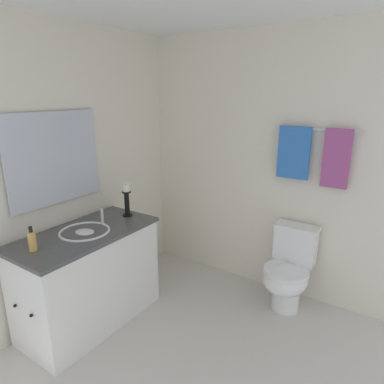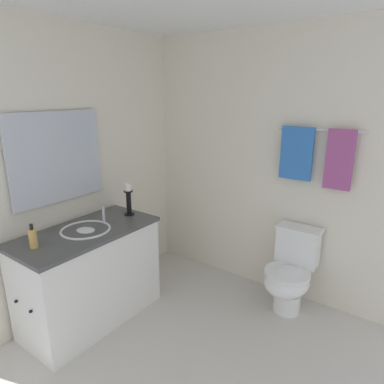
{
  "view_description": "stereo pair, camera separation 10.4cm",
  "coord_description": "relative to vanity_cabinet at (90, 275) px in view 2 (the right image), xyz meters",
  "views": [
    {
      "loc": [
        1.16,
        -1.83,
        1.88
      ],
      "look_at": [
        -0.26,
        0.31,
        1.13
      ],
      "focal_mm": 31.48,
      "sensor_mm": 36.0,
      "label": 1
    },
    {
      "loc": [
        1.24,
        -1.77,
        1.88
      ],
      "look_at": [
        -0.26,
        0.31,
        1.13
      ],
      "focal_mm": 31.48,
      "sensor_mm": 36.0,
      "label": 2
    }
  ],
  "objects": [
    {
      "name": "wall_back",
      "position": [
        0.93,
        1.38,
        0.81
      ],
      "size": [
        2.52,
        0.04,
        2.45
      ],
      "primitive_type": "cube",
      "color": "silver",
      "rests_on": "ground"
    },
    {
      "name": "floor",
      "position": [
        0.93,
        0.24,
        -0.42
      ],
      "size": [
        2.52,
        2.3,
        0.02
      ],
      "primitive_type": "cube",
      "color": "beige",
      "rests_on": "ground"
    },
    {
      "name": "mirror",
      "position": [
        -0.28,
        0.0,
        0.97
      ],
      "size": [
        0.02,
        0.82,
        0.73
      ],
      "primitive_type": "cube",
      "color": "silver"
    },
    {
      "name": "towel_center",
      "position": [
        1.57,
        1.31,
        0.96
      ],
      "size": [
        0.21,
        0.03,
        0.49
      ],
      "primitive_type": "cube",
      "color": "#A54C8C",
      "rests_on": "towel_bar"
    },
    {
      "name": "towel_bar",
      "position": [
        1.4,
        1.32,
        1.18
      ],
      "size": [
        0.7,
        0.02,
        0.02
      ],
      "primitive_type": "cylinder",
      "rotation": [
        0.0,
        1.57,
        0.0
      ],
      "color": "silver"
    },
    {
      "name": "toilet",
      "position": [
        1.33,
        1.1,
        -0.05
      ],
      "size": [
        0.39,
        0.54,
        0.75
      ],
      "color": "white",
      "rests_on": "ground"
    },
    {
      "name": "sink_basin",
      "position": [
        -0.0,
        0.0,
        0.37
      ],
      "size": [
        0.4,
        0.4,
        0.24
      ],
      "color": "white",
      "rests_on": "vanity_cabinet"
    },
    {
      "name": "vanity_cabinet",
      "position": [
        0.0,
        0.0,
        0.0
      ],
      "size": [
        0.58,
        1.16,
        0.82
      ],
      "color": "white",
      "rests_on": "ground"
    },
    {
      "name": "soap_bottle",
      "position": [
        -0.03,
        -0.42,
        0.48
      ],
      "size": [
        0.06,
        0.06,
        0.18
      ],
      "color": "#E5B259",
      "rests_on": "vanity_cabinet"
    },
    {
      "name": "towel_near_vanity",
      "position": [
        1.22,
        1.31,
        0.98
      ],
      "size": [
        0.28,
        0.03,
        0.46
      ],
      "primitive_type": "cube",
      "color": "blue",
      "rests_on": "towel_bar"
    },
    {
      "name": "candle_holder_tall",
      "position": [
        0.02,
        0.46,
        0.57
      ],
      "size": [
        0.09,
        0.09,
        0.3
      ],
      "color": "black",
      "rests_on": "vanity_cabinet"
    },
    {
      "name": "wall_left",
      "position": [
        -0.33,
        0.24,
        0.81
      ],
      "size": [
        0.04,
        2.3,
        2.45
      ],
      "primitive_type": "cube",
      "color": "silver",
      "rests_on": "ground"
    }
  ]
}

